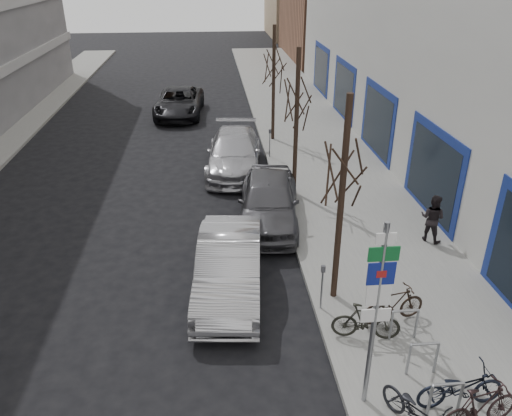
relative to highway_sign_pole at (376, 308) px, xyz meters
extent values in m
plane|color=black|center=(-2.40, 0.01, -2.46)|extent=(120.00, 120.00, 0.00)
cube|color=slate|center=(2.10, 10.01, -2.38)|extent=(5.00, 70.00, 0.15)
cube|color=brown|center=(10.60, 40.01, 1.54)|extent=(12.00, 14.00, 8.00)
cylinder|color=gray|center=(0.00, 0.01, -0.36)|extent=(0.10, 0.10, 4.20)
cube|color=white|center=(0.00, -0.02, 1.44)|extent=(0.35, 0.03, 0.22)
cube|color=#0C5926|center=(0.00, -0.02, 1.14)|extent=(0.55, 0.03, 0.28)
cube|color=navy|center=(0.00, -0.02, 0.74)|extent=(0.50, 0.03, 0.45)
cube|color=maroon|center=(0.00, -0.03, 0.74)|extent=(0.18, 0.02, 0.14)
cube|color=white|center=(0.00, -0.02, 0.29)|extent=(0.45, 0.03, 0.45)
cube|color=white|center=(0.00, -0.02, -0.16)|extent=(0.55, 0.03, 0.28)
cylinder|color=gray|center=(1.10, -0.49, -1.91)|extent=(0.06, 0.06, 0.80)
cylinder|color=gray|center=(1.70, -0.49, -1.91)|extent=(0.06, 0.06, 0.80)
cylinder|color=gray|center=(1.40, -0.49, -1.51)|extent=(0.60, 0.06, 0.06)
cylinder|color=gray|center=(1.10, 0.61, -1.91)|extent=(0.06, 0.06, 0.80)
cylinder|color=gray|center=(1.70, 0.61, -1.91)|extent=(0.06, 0.06, 0.80)
cylinder|color=gray|center=(1.40, 0.61, -1.51)|extent=(0.60, 0.06, 0.06)
cylinder|color=gray|center=(1.10, 1.71, -1.91)|extent=(0.06, 0.06, 0.80)
cylinder|color=gray|center=(1.70, 1.71, -1.91)|extent=(0.06, 0.06, 0.80)
cylinder|color=gray|center=(1.40, 1.71, -1.51)|extent=(0.60, 0.06, 0.06)
cylinder|color=black|center=(0.20, 3.51, 0.29)|extent=(0.16, 0.16, 5.50)
cylinder|color=black|center=(0.20, 10.01, 0.29)|extent=(0.16, 0.16, 5.50)
cylinder|color=black|center=(0.20, 16.51, 0.29)|extent=(0.16, 0.16, 5.50)
cylinder|color=gray|center=(-0.25, 3.01, -1.76)|extent=(0.05, 0.05, 1.10)
cube|color=#3F3F44|center=(-0.25, 3.01, -1.13)|extent=(0.10, 0.08, 0.18)
cylinder|color=gray|center=(-0.25, 8.51, -1.76)|extent=(0.05, 0.05, 1.10)
cube|color=#3F3F44|center=(-0.25, 8.51, -1.13)|extent=(0.10, 0.08, 0.18)
cylinder|color=gray|center=(-0.25, 14.01, -1.76)|extent=(0.05, 0.05, 1.10)
cube|color=#3F3F44|center=(-0.25, 14.01, -1.13)|extent=(0.10, 0.08, 0.18)
imported|color=black|center=(0.73, -0.79, -1.79)|extent=(1.21, 1.76, 1.04)
imported|color=black|center=(1.90, -0.83, -1.78)|extent=(1.82, 0.89, 1.06)
imported|color=black|center=(1.80, -0.28, -1.77)|extent=(1.79, 0.60, 1.08)
imported|color=black|center=(0.54, 1.82, -1.82)|extent=(1.66, 0.78, 0.97)
imported|color=black|center=(1.38, 2.35, -1.81)|extent=(1.71, 0.81, 1.00)
imported|color=#B4B5BA|center=(-2.51, 4.17, -1.68)|extent=(2.10, 4.88, 1.56)
imported|color=#4C4B50|center=(-1.00, 8.01, -1.62)|extent=(2.63, 5.15, 1.68)
imported|color=#AEADB3|center=(-1.90, 12.91, -1.67)|extent=(2.70, 5.62, 1.58)
imported|color=black|center=(-4.59, 21.70, -1.70)|extent=(2.88, 5.63, 1.52)
imported|color=black|center=(3.88, 6.09, -1.53)|extent=(0.69, 0.68, 1.57)
camera|label=1|loc=(-2.84, -7.01, 5.60)|focal=35.00mm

